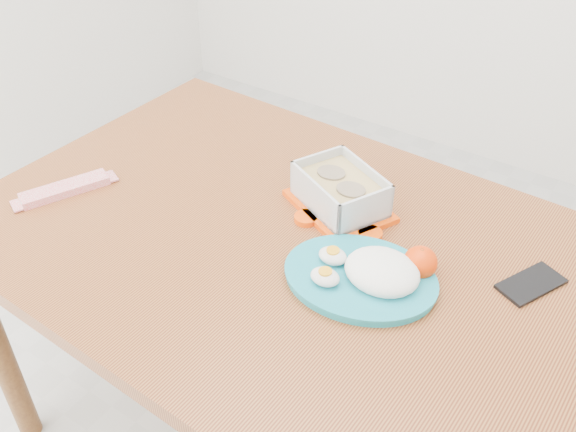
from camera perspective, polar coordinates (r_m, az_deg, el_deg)
The scene contains 6 objects.
dining_table at distance 1.40m, azimuth 0.00°, elevation -4.68°, with size 1.40×0.97×0.75m.
food_container at distance 1.40m, azimuth 4.67°, elevation 2.18°, with size 0.27×0.25×0.09m.
orange_fruit at distance 1.26m, azimuth 11.66°, elevation -4.07°, with size 0.07×0.07×0.07m, color #E44304.
rice_plate at distance 1.23m, azimuth 7.06°, elevation -5.04°, with size 0.35×0.35×0.08m.
candy_bar at distance 1.56m, azimuth -19.21°, elevation 2.29°, with size 0.20×0.05×0.02m, color red.
smartphone at distance 1.32m, azimuth 20.79°, elevation -5.66°, with size 0.07×0.13×0.01m, color black.
Camera 1 is at (0.59, -0.87, 1.61)m, focal length 40.00 mm.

